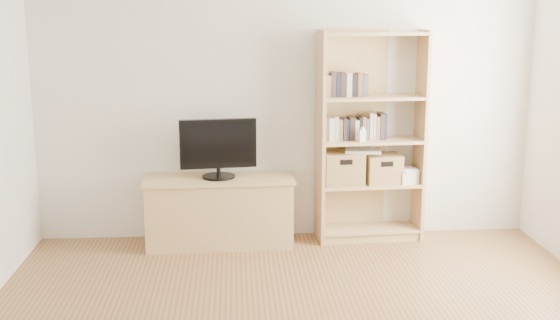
{
  "coord_description": "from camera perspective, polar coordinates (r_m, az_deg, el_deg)",
  "views": [
    {
      "loc": [
        -0.47,
        -3.77,
        2.08
      ],
      "look_at": [
        -0.09,
        1.9,
        0.84
      ],
      "focal_mm": 45.0,
      "sensor_mm": 36.0,
      "label": 1
    }
  ],
  "objects": [
    {
      "name": "basket_left",
      "position": [
        6.32,
        5.12,
        -0.65
      ],
      "size": [
        0.37,
        0.31,
        0.29
      ],
      "primitive_type": "cube",
      "rotation": [
        0.0,
        0.0,
        0.06
      ],
      "color": "olive",
      "rests_on": "bookshelf"
    },
    {
      "name": "basket_right",
      "position": [
        6.41,
        8.33,
        -0.68
      ],
      "size": [
        0.34,
        0.29,
        0.26
      ],
      "primitive_type": "cube",
      "rotation": [
        0.0,
        0.0,
        0.1
      ],
      "color": "olive",
      "rests_on": "bookshelf"
    },
    {
      "name": "tv_stand",
      "position": [
        6.29,
        -4.95,
        -4.25
      ],
      "size": [
        1.3,
        0.53,
        0.59
      ],
      "primitive_type": "cube",
      "rotation": [
        0.0,
        0.0,
        0.04
      ],
      "color": "tan",
      "rests_on": "floor"
    },
    {
      "name": "television",
      "position": [
        6.15,
        -5.05,
        0.96
      ],
      "size": [
        0.67,
        0.13,
        0.53
      ],
      "primitive_type": "cube",
      "rotation": [
        0.0,
        0.0,
        0.12
      ],
      "color": "black",
      "rests_on": "tv_stand"
    },
    {
      "name": "back_wall",
      "position": [
        6.34,
        0.49,
        5.21
      ],
      "size": [
        4.5,
        0.02,
        2.6
      ],
      "primitive_type": "cube",
      "color": "silver",
      "rests_on": "floor"
    },
    {
      "name": "baby_monitor",
      "position": [
        6.2,
        6.71,
        1.98
      ],
      "size": [
        0.06,
        0.05,
        0.11
      ],
      "primitive_type": "cube",
      "rotation": [
        0.0,
        0.0,
        0.18
      ],
      "color": "white",
      "rests_on": "bookshelf"
    },
    {
      "name": "bookshelf",
      "position": [
        6.33,
        7.39,
        1.87
      ],
      "size": [
        0.97,
        0.4,
        1.89
      ],
      "primitive_type": "cube",
      "rotation": [
        0.0,
        0.0,
        0.07
      ],
      "color": "tan",
      "rests_on": "floor"
    },
    {
      "name": "magazine_stack",
      "position": [
        6.49,
        10.1,
        -1.25
      ],
      "size": [
        0.23,
        0.28,
        0.11
      ],
      "primitive_type": "cube",
      "rotation": [
        0.0,
        0.0,
        0.25
      ],
      "color": "beige",
      "rests_on": "bookshelf"
    },
    {
      "name": "books_row_upper",
      "position": [
        6.23,
        5.58,
        6.12
      ],
      "size": [
        0.4,
        0.17,
        0.2
      ],
      "primitive_type": "cube",
      "rotation": [
        0.0,
        0.0,
        0.07
      ],
      "color": "#4E4843",
      "rests_on": "bookshelf"
    },
    {
      "name": "laptop",
      "position": [
        6.32,
        6.78,
        0.77
      ],
      "size": [
        0.35,
        0.27,
        0.02
      ],
      "primitive_type": "cube",
      "rotation": [
        0.0,
        0.0,
        -0.18
      ],
      "color": "silver",
      "rests_on": "basket_left"
    },
    {
      "name": "books_row_mid",
      "position": [
        6.33,
        7.37,
        2.68
      ],
      "size": [
        0.83,
        0.24,
        0.22
      ],
      "primitive_type": "cube",
      "rotation": [
        0.0,
        0.0,
        0.1
      ],
      "color": "#4E4843",
      "rests_on": "bookshelf"
    }
  ]
}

